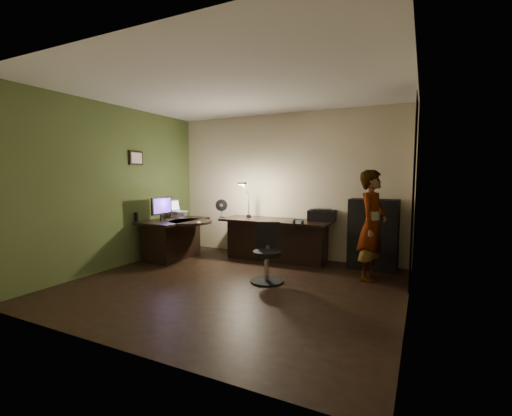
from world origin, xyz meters
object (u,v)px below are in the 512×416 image
at_px(monitor, 161,213).
at_px(office_chair, 267,253).
at_px(person, 372,225).
at_px(desk_right, 275,240).
at_px(desk_left, 174,239).
at_px(cabinet, 373,234).

relative_size(monitor, office_chair, 0.57).
bearing_deg(monitor, person, 9.13).
bearing_deg(desk_right, desk_left, -159.34).
xyz_separation_m(cabinet, person, (0.06, -0.63, 0.23)).
distance_m(desk_left, person, 3.53).
bearing_deg(desk_left, cabinet, 13.95).
height_order(monitor, person, person).
distance_m(cabinet, person, 0.67).
bearing_deg(desk_right, person, -14.67).
distance_m(office_chair, person, 1.61).
bearing_deg(desk_right, office_chair, -73.08).
relative_size(desk_left, desk_right, 0.63).
relative_size(office_chair, person, 0.53).
xyz_separation_m(desk_right, monitor, (-1.85, -0.92, 0.50)).
bearing_deg(person, desk_left, 106.01).
bearing_deg(person, cabinet, 17.27).
height_order(desk_right, monitor, monitor).
relative_size(desk_left, monitor, 2.58).
bearing_deg(desk_left, person, 3.71).
bearing_deg(monitor, cabinet, 18.95).
distance_m(cabinet, monitor, 3.70).
bearing_deg(cabinet, monitor, -161.42).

